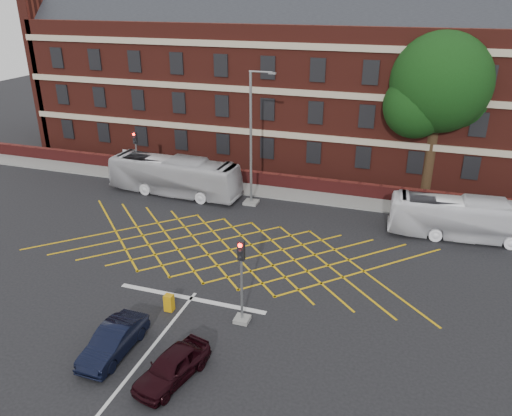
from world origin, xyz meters
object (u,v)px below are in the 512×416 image
(direction_signs, at_px, (129,159))
(street_lamp, at_px, (252,160))
(utility_cabinet, at_px, (169,303))
(bus_right, at_px, (467,219))
(traffic_light_far, at_px, (138,163))
(bus_left, at_px, (174,176))
(traffic_light_near, at_px, (242,289))
(car_navy, at_px, (114,341))
(deciduous_tree, at_px, (439,90))
(car_maroon, at_px, (172,366))

(direction_signs, bearing_deg, street_lamp, -13.43)
(street_lamp, xyz_separation_m, utility_cabinet, (0.47, -13.89, -2.91))
(bus_right, distance_m, traffic_light_far, 24.68)
(bus_left, relative_size, traffic_light_near, 2.44)
(bus_left, height_order, car_navy, bus_left)
(car_navy, height_order, traffic_light_near, traffic_light_near)
(bus_left, bearing_deg, traffic_light_near, -139.65)
(bus_left, bearing_deg, car_navy, -158.24)
(bus_right, distance_m, car_navy, 22.20)
(bus_left, xyz_separation_m, traffic_light_far, (-3.82, 1.11, 0.31))
(deciduous_tree, relative_size, direction_signs, 5.43)
(bus_left, bearing_deg, traffic_light_far, 76.79)
(bus_right, height_order, traffic_light_far, traffic_light_far)
(street_lamp, xyz_separation_m, direction_signs, (-11.90, 2.84, -1.96))
(car_navy, xyz_separation_m, car_maroon, (3.10, -0.61, -0.01))
(bus_left, bearing_deg, deciduous_tree, -65.76)
(car_maroon, height_order, utility_cabinet, car_maroon)
(car_navy, bearing_deg, bus_left, 109.24)
(traffic_light_far, height_order, direction_signs, traffic_light_far)
(car_navy, bearing_deg, direction_signs, 120.22)
(street_lamp, relative_size, direction_signs, 4.34)
(traffic_light_far, distance_m, street_lamp, 10.24)
(direction_signs, distance_m, utility_cabinet, 20.83)
(car_navy, xyz_separation_m, traffic_light_near, (4.45, 3.86, 1.13))
(car_navy, relative_size, traffic_light_near, 0.90)
(traffic_light_far, xyz_separation_m, street_lamp, (10.05, -1.12, 1.57))
(traffic_light_near, bearing_deg, street_lamp, 106.97)
(direction_signs, bearing_deg, traffic_light_far, -43.08)
(bus_right, bearing_deg, direction_signs, 77.58)
(traffic_light_near, distance_m, utility_cabinet, 3.92)
(traffic_light_far, bearing_deg, bus_left, -16.22)
(car_navy, xyz_separation_m, utility_cabinet, (0.77, 3.57, -0.20))
(bus_left, distance_m, utility_cabinet, 15.46)
(traffic_light_far, bearing_deg, traffic_light_near, -46.01)
(bus_right, bearing_deg, bus_left, 83.10)
(bus_right, bearing_deg, utility_cabinet, 128.36)
(bus_left, distance_m, street_lamp, 6.51)
(direction_signs, bearing_deg, bus_right, -8.18)
(car_navy, bearing_deg, traffic_light_near, 41.41)
(car_navy, height_order, street_lamp, street_lamp)
(car_navy, distance_m, traffic_light_near, 6.00)
(traffic_light_near, bearing_deg, traffic_light_far, 133.99)
(car_navy, xyz_separation_m, traffic_light_far, (-9.75, 18.57, 1.13))
(car_navy, distance_m, street_lamp, 17.67)
(bus_right, relative_size, traffic_light_far, 2.22)
(bus_right, relative_size, utility_cabinet, 11.04)
(traffic_light_near, xyz_separation_m, traffic_light_far, (-14.20, 14.71, 0.00))
(car_maroon, height_order, street_lamp, street_lamp)
(bus_right, distance_m, deciduous_tree, 10.62)
(traffic_light_near, xyz_separation_m, utility_cabinet, (-3.68, -0.29, -1.33))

